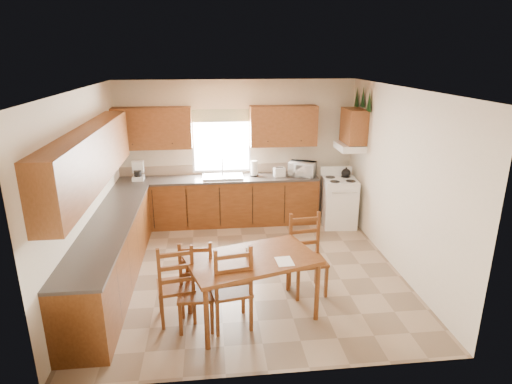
{
  "coord_description": "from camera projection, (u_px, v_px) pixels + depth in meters",
  "views": [
    {
      "loc": [
        -0.52,
        -5.82,
        3.15
      ],
      "look_at": [
        0.15,
        0.3,
        1.15
      ],
      "focal_mm": 30.0,
      "sensor_mm": 36.0,
      "label": 1
    }
  ],
  "objects": [
    {
      "name": "wall_left",
      "position": [
        85.0,
        191.0,
        5.88
      ],
      "size": [
        4.5,
        4.5,
        0.0
      ],
      "primitive_type": "plane",
      "color": "beige",
      "rests_on": "floor"
    },
    {
      "name": "chair_near_left",
      "position": [
        176.0,
        281.0,
        5.18
      ],
      "size": [
        0.5,
        0.49,
        1.05
      ],
      "primitive_type": "cube",
      "rotation": [
        0.0,
        0.0,
        3.31
      ],
      "color": "brown",
      "rests_on": "floor"
    },
    {
      "name": "window_pane",
      "position": [
        221.0,
        142.0,
        8.12
      ],
      "size": [
        1.05,
        0.01,
        1.1
      ],
      "primitive_type": "cube",
      "color": "white",
      "rests_on": "wall_back"
    },
    {
      "name": "range_hood",
      "position": [
        350.0,
        147.0,
        7.84
      ],
      "size": [
        0.44,
        0.62,
        0.12
      ],
      "primitive_type": "cube",
      "color": "white",
      "rests_on": "wall_right"
    },
    {
      "name": "upper_cab_back_right",
      "position": [
        283.0,
        126.0,
        8.02
      ],
      "size": [
        1.25,
        0.33,
        0.75
      ],
      "primitive_type": "cube",
      "color": "brown",
      "rests_on": "wall_back"
    },
    {
      "name": "chair_near_right",
      "position": [
        230.0,
        284.0,
        5.06
      ],
      "size": [
        0.53,
        0.51,
        1.1
      ],
      "primitive_type": "cube",
      "rotation": [
        0.0,
        0.0,
        3.31
      ],
      "color": "brown",
      "rests_on": "floor"
    },
    {
      "name": "coffeemaker",
      "position": [
        138.0,
        172.0,
        7.85
      ],
      "size": [
        0.23,
        0.25,
        0.31
      ],
      "primitive_type": "cube",
      "rotation": [
        0.0,
        0.0,
        -0.23
      ],
      "color": "white",
      "rests_on": "counter_back"
    },
    {
      "name": "microwave",
      "position": [
        302.0,
        169.0,
        8.14
      ],
      "size": [
        0.55,
        0.49,
        0.27
      ],
      "primitive_type": "imported",
      "rotation": [
        0.0,
        0.0,
        -0.43
      ],
      "color": "white",
      "rests_on": "counter_back"
    },
    {
      "name": "pine_decal_c",
      "position": [
        357.0,
        97.0,
        7.89
      ],
      "size": [
        0.22,
        0.22,
        0.36
      ],
      "primitive_type": "cone",
      "color": "black",
      "rests_on": "wall_right"
    },
    {
      "name": "pine_decal_a",
      "position": [
        369.0,
        101.0,
        7.29
      ],
      "size": [
        0.22,
        0.22,
        0.36
      ],
      "primitive_type": "cone",
      "color": "black",
      "rests_on": "wall_right"
    },
    {
      "name": "chair_far_right",
      "position": [
        308.0,
        256.0,
        5.77
      ],
      "size": [
        0.5,
        0.48,
        1.09
      ],
      "primitive_type": "cube",
      "rotation": [
        0.0,
        0.0,
        0.11
      ],
      "color": "brown",
      "rests_on": "floor"
    },
    {
      "name": "wall_right",
      "position": [
        398.0,
        181.0,
        6.35
      ],
      "size": [
        4.5,
        4.5,
        0.0
      ],
      "primitive_type": "plane",
      "color": "beige",
      "rests_on": "floor"
    },
    {
      "name": "counter_back",
      "position": [
        219.0,
        179.0,
        8.06
      ],
      "size": [
        3.75,
        0.63,
        0.04
      ],
      "primitive_type": "cube",
      "color": "#3D3633",
      "rests_on": "lower_cab_back"
    },
    {
      "name": "ceiling",
      "position": [
        247.0,
        89.0,
        5.7
      ],
      "size": [
        4.5,
        4.5,
        0.0
      ],
      "primitive_type": "plane",
      "color": "brown",
      "rests_on": "floor"
    },
    {
      "name": "wall_back",
      "position": [
        237.0,
        151.0,
        8.24
      ],
      "size": [
        4.5,
        4.5,
        0.0
      ],
      "primitive_type": "plane",
      "color": "beige",
      "rests_on": "floor"
    },
    {
      "name": "upper_cab_stove",
      "position": [
        354.0,
        126.0,
        7.72
      ],
      "size": [
        0.33,
        0.62,
        0.62
      ],
      "primitive_type": "cube",
      "color": "brown",
      "rests_on": "wall_right"
    },
    {
      "name": "counter_left",
      "position": [
        109.0,
        224.0,
        5.91
      ],
      "size": [
        0.63,
        3.6,
        0.04
      ],
      "primitive_type": "cube",
      "color": "#3D3633",
      "rests_on": "lower_cab_left"
    },
    {
      "name": "upper_cab_back_left",
      "position": [
        153.0,
        128.0,
        7.77
      ],
      "size": [
        1.41,
        0.33,
        0.75
      ],
      "primitive_type": "cube",
      "color": "brown",
      "rests_on": "wall_back"
    },
    {
      "name": "window_valance",
      "position": [
        221.0,
        116.0,
        7.94
      ],
      "size": [
        1.19,
        0.01,
        0.24
      ],
      "primitive_type": "cube",
      "color": "#627E47",
      "rests_on": "wall_back"
    },
    {
      "name": "table_paper",
      "position": [
        284.0,
        261.0,
        5.04
      ],
      "size": [
        0.21,
        0.27,
        0.0
      ],
      "primitive_type": "cube",
      "rotation": [
        0.0,
        0.0,
        0.07
      ],
      "color": "white",
      "rests_on": "dining_table"
    },
    {
      "name": "lower_cab_left",
      "position": [
        112.0,
        254.0,
        6.05
      ],
      "size": [
        0.6,
        3.6,
        0.88
      ],
      "primitive_type": "cube",
      "color": "brown",
      "rests_on": "floor"
    },
    {
      "name": "stove",
      "position": [
        339.0,
        203.0,
        8.11
      ],
      "size": [
        0.66,
        0.67,
        0.9
      ],
      "primitive_type": "cube",
      "rotation": [
        0.0,
        0.0,
        -0.09
      ],
      "color": "white",
      "rests_on": "floor"
    },
    {
      "name": "table_card",
      "position": [
        249.0,
        251.0,
        5.16
      ],
      "size": [
        0.09,
        0.05,
        0.12
      ],
      "primitive_type": "cube",
      "rotation": [
        0.0,
        0.0,
        0.41
      ],
      "color": "white",
      "rests_on": "dining_table"
    },
    {
      "name": "floor",
      "position": [
        248.0,
        270.0,
        6.54
      ],
      "size": [
        4.5,
        4.5,
        0.0
      ],
      "primitive_type": "plane",
      "color": "#897259",
      "rests_on": "ground"
    },
    {
      "name": "chair_far_left",
      "position": [
        196.0,
        289.0,
        5.04
      ],
      "size": [
        0.43,
        0.41,
        1.01
      ],
      "primitive_type": "cube",
      "rotation": [
        0.0,
        0.0,
        -0.02
      ],
      "color": "brown",
      "rests_on": "floor"
    },
    {
      "name": "sink_basin",
      "position": [
        223.0,
        177.0,
        8.06
      ],
      "size": [
        0.75,
        0.45,
        0.04
      ],
      "primitive_type": "cube",
      "color": "silver",
      "rests_on": "counter_back"
    },
    {
      "name": "dining_table",
      "position": [
        252.0,
        288.0,
        5.26
      ],
      "size": [
        1.71,
        1.28,
        0.81
      ],
      "primitive_type": "cube",
      "rotation": [
        0.0,
        0.0,
        0.3
      ],
      "color": "brown",
      "rests_on": "floor"
    },
    {
      "name": "lower_cab_back",
      "position": [
        219.0,
        202.0,
        8.2
      ],
      "size": [
        3.75,
        0.6,
        0.88
      ],
      "primitive_type": "cube",
      "color": "brown",
      "rests_on": "floor"
    },
    {
      "name": "pine_decal_b",
      "position": [
        363.0,
        97.0,
        7.58
      ],
      "size": [
        0.22,
        0.22,
        0.36
      ],
      "primitive_type": "cone",
      "color": "black",
      "rests_on": "wall_right"
    },
    {
      "name": "paper_towel",
      "position": [
        254.0,
        168.0,
        8.12
      ],
      "size": [
        0.16,
        0.16,
        0.3
      ],
      "primitive_type": "cylinder",
      "rotation": [
        0.0,
        0.0,
        0.31
      ],
      "color": "white",
      "rests_on": "counter_back"
    },
    {
      "name": "wall_front",
      "position": [
        270.0,
        256.0,
        3.99
      ],
      "size": [
        4.5,
        4.5,
        0.0
      ],
      "primitive_type": "plane",
      "color": "beige",
      "rests_on": "floor"
    },
    {
      "name": "upper_cab_left",
      "position": [
        91.0,
        157.0,
        5.6
      ],
      "size": [
        0.33,
        3.6,
        0.75
      ],
      "primitive_type": "cube",
      "color": "brown",
      "rests_on": "wall_left"
    },
    {
      "name": "backsplash",
      "position": [
        218.0,
        169.0,
        8.3
      ],
      "size": [
        3.75,
        0.01,
        0.18
      ],
      "primitive_type": "cube",
      "color": "#9E876F",
      "rests_on": "counter_back"
    },
    {
      "name": "toaster",
      "position": [
        279.0,
        172.0,
        8.12
      ],
      "size": [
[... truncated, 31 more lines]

